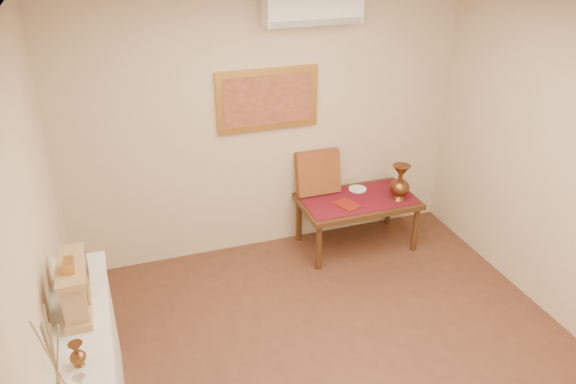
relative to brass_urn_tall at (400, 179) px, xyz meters
name	(u,v)px	position (x,y,z in m)	size (l,w,h in m)	color
ceiling	(386,22)	(-1.24, -1.74, 1.91)	(4.50, 4.50, 0.00)	white
wall_back	(267,123)	(-1.24, 0.51, 0.56)	(4.00, 0.02, 2.70)	beige
wall_left	(33,302)	(-3.24, -1.74, 0.56)	(0.02, 4.50, 2.70)	beige
brass_urn_small	(77,351)	(-3.06, -1.89, 0.29)	(0.09, 0.09, 0.20)	brown
table_cloth	(358,199)	(-0.39, 0.14, -0.23)	(1.14, 0.59, 0.01)	maroon
brass_urn_tall	(400,179)	(0.00, 0.00, 0.00)	(0.20, 0.20, 0.46)	brown
plate	(358,189)	(-0.31, 0.33, -0.22)	(0.19, 0.19, 0.01)	white
menu	(347,205)	(-0.55, 0.05, -0.22)	(0.18, 0.25, 0.01)	maroon
cushion	(318,172)	(-0.73, 0.41, 0.00)	(0.46, 0.10, 0.46)	maroon
mantel_clock	(75,293)	(-3.06, -1.44, 0.37)	(0.17, 0.36, 0.41)	tan
wooden_chest	(75,267)	(-3.07, -1.08, 0.31)	(0.16, 0.21, 0.24)	tan
low_table	(357,205)	(-0.39, 0.14, -0.30)	(1.20, 0.70, 0.55)	#472A15
painting	(268,99)	(-1.24, 0.49, 0.81)	(1.00, 0.06, 0.60)	#C18C3E
ac_unit	(313,6)	(-0.84, 0.38, 1.66)	(0.90, 0.25, 0.30)	white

